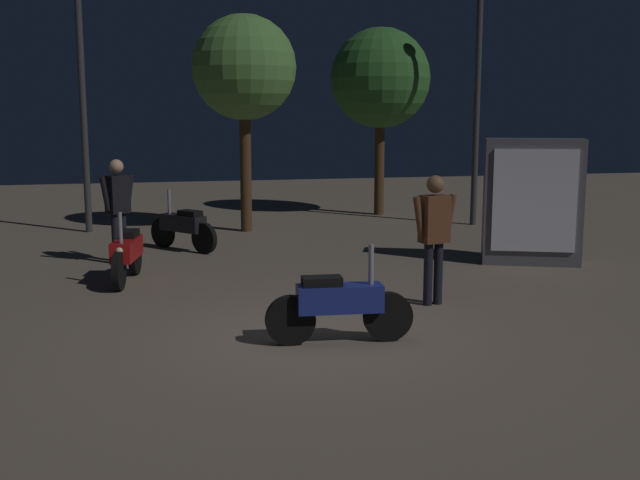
{
  "coord_description": "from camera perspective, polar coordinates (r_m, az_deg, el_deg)",
  "views": [
    {
      "loc": [
        -1.77,
        -8.36,
        2.57
      ],
      "look_at": [
        0.26,
        0.75,
        1.0
      ],
      "focal_mm": 43.63,
      "sensor_mm": 36.0,
      "label": 1
    }
  ],
  "objects": [
    {
      "name": "streetlamp_near",
      "position": [
        17.76,
        11.52,
        12.42
      ],
      "size": [
        0.36,
        0.36,
        5.63
      ],
      "color": "#38383D",
      "rests_on": "ground_plane"
    },
    {
      "name": "motorcycle_red_parked_left",
      "position": [
        12.01,
        -13.98,
        -0.96
      ],
      "size": [
        0.48,
        1.65,
        1.11
      ],
      "rotation": [
        0.0,
        0.0,
        4.52
      ],
      "color": "black",
      "rests_on": "ground_plane"
    },
    {
      "name": "kiosk_billboard",
      "position": [
        13.42,
        15.33,
        2.72
      ],
      "size": [
        1.67,
        1.05,
        2.1
      ],
      "rotation": [
        0.0,
        0.0,
        2.77
      ],
      "color": "#595960",
      "rests_on": "ground_plane"
    },
    {
      "name": "motorcycle_black_parked_right",
      "position": [
        14.51,
        -10.02,
        0.95
      ],
      "size": [
        1.15,
        1.33,
        1.11
      ],
      "rotation": [
        0.0,
        0.0,
        2.27
      ],
      "color": "black",
      "rests_on": "ground_plane"
    },
    {
      "name": "person_rider_beside",
      "position": [
        10.32,
        8.38,
        0.89
      ],
      "size": [
        0.67,
        0.32,
        1.73
      ],
      "rotation": [
        0.0,
        0.0,
        4.94
      ],
      "color": "black",
      "rests_on": "ground_plane"
    },
    {
      "name": "streetlamp_far",
      "position": [
        17.07,
        -17.11,
        11.84
      ],
      "size": [
        0.36,
        0.36,
        5.37
      ],
      "color": "#38383D",
      "rests_on": "ground_plane"
    },
    {
      "name": "ground_plane",
      "position": [
        8.93,
        -0.61,
        -7.19
      ],
      "size": [
        40.0,
        40.0,
        0.0
      ],
      "primitive_type": "plane",
      "color": "#756656"
    },
    {
      "name": "person_bystander_far",
      "position": [
        13.46,
        -14.61,
        2.78
      ],
      "size": [
        0.59,
        0.47,
        1.76
      ],
      "rotation": [
        0.0,
        0.0,
        2.21
      ],
      "color": "black",
      "rests_on": "ground_plane"
    },
    {
      "name": "tree_right_bg",
      "position": [
        16.53,
        -5.59,
        12.38
      ],
      "size": [
        2.17,
        2.17,
        4.52
      ],
      "color": "#4C331E",
      "rests_on": "ground_plane"
    },
    {
      "name": "tree_left_bg",
      "position": [
        19.17,
        4.46,
        11.7
      ],
      "size": [
        2.41,
        2.41,
        4.52
      ],
      "color": "#4C331E",
      "rests_on": "ground_plane"
    },
    {
      "name": "motorcycle_blue_foreground",
      "position": [
        8.63,
        1.42,
        -4.76
      ],
      "size": [
        1.66,
        0.37,
        1.11
      ],
      "rotation": [
        0.0,
        0.0,
        -0.08
      ],
      "color": "black",
      "rests_on": "ground_plane"
    }
  ]
}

